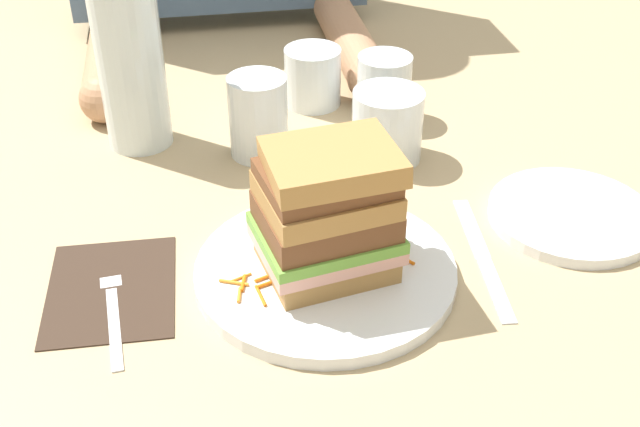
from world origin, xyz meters
name	(u,v)px	position (x,y,z in m)	size (l,w,h in m)	color
ground_plane	(331,259)	(0.00, 0.00, 0.00)	(3.00, 3.00, 0.00)	tan
main_plate	(325,271)	(-0.01, -0.03, 0.01)	(0.25, 0.25, 0.01)	white
sandwich	(327,212)	(-0.01, -0.03, 0.08)	(0.14, 0.12, 0.13)	#A87A42
carrot_shred_0	(234,283)	(-0.10, -0.04, 0.02)	(0.00, 0.00, 0.03)	orange
carrot_shred_1	(261,296)	(-0.08, -0.06, 0.02)	(0.00, 0.00, 0.03)	orange
carrot_shred_2	(271,282)	(-0.07, -0.05, 0.02)	(0.00, 0.00, 0.03)	orange
carrot_shred_3	(270,275)	(-0.06, -0.03, 0.02)	(0.00, 0.00, 0.03)	orange
carrot_shred_4	(239,295)	(-0.10, -0.06, 0.02)	(0.00, 0.00, 0.02)	orange
carrot_shred_5	(241,278)	(-0.09, -0.03, 0.02)	(0.00, 0.00, 0.02)	orange
carrot_shred_6	(243,283)	(-0.09, -0.04, 0.02)	(0.00, 0.00, 0.02)	orange
carrot_shred_7	(391,255)	(0.05, -0.02, 0.02)	(0.00, 0.00, 0.03)	orange
carrot_shred_8	(405,259)	(0.07, -0.03, 0.02)	(0.00, 0.00, 0.02)	orange
carrot_shred_9	(397,252)	(0.06, -0.02, 0.02)	(0.00, 0.00, 0.03)	orange
carrot_shred_10	(381,254)	(0.04, -0.02, 0.02)	(0.00, 0.00, 0.03)	orange
carrot_shred_11	(379,241)	(0.05, 0.00, 0.02)	(0.00, 0.00, 0.03)	orange
napkin_dark	(111,289)	(-0.21, -0.01, 0.00)	(0.12, 0.15, 0.00)	#38281E
fork	(112,301)	(-0.21, -0.03, 0.00)	(0.03, 0.17, 0.00)	silver
knife	(484,259)	(0.15, -0.03, 0.00)	(0.03, 0.20, 0.00)	silver
juice_glass	(387,128)	(0.10, 0.18, 0.04)	(0.08, 0.08, 0.08)	white
water_bottle	(127,37)	(-0.19, 0.27, 0.14)	(0.08, 0.08, 0.31)	silver
empty_tumbler_0	(258,116)	(-0.05, 0.22, 0.05)	(0.07, 0.07, 0.10)	silver
empty_tumbler_1	(313,77)	(0.04, 0.34, 0.04)	(0.07, 0.07, 0.08)	silver
empty_tumbler_2	(384,88)	(0.12, 0.28, 0.04)	(0.07, 0.07, 0.08)	silver
side_plate	(571,215)	(0.26, 0.02, 0.01)	(0.17, 0.17, 0.01)	white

